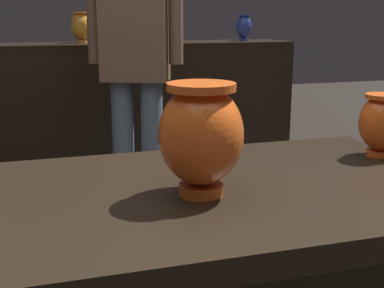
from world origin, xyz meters
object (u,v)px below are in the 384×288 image
object	(u,v)px
shelf_vase_center	(81,26)
shelf_vase_far_right	(244,26)
shelf_vase_right	(166,31)
vase_tall_behind	(381,122)
visitor_center_back	(135,46)
vase_centerpiece	(201,134)

from	to	relation	value
shelf_vase_center	shelf_vase_far_right	bearing A→B (deg)	-2.20
shelf_vase_right	vase_tall_behind	bearing A→B (deg)	-89.26
visitor_center_back	vase_centerpiece	bearing A→B (deg)	106.35
shelf_vase_far_right	shelf_vase_center	xyz separation A→B (m)	(-1.04, 0.04, 0.01)
vase_centerpiece	shelf_vase_far_right	bearing A→B (deg)	65.70
vase_centerpiece	shelf_vase_center	size ratio (longest dim) A/B	1.22
shelf_vase_center	shelf_vase_right	size ratio (longest dim) A/B	0.89
vase_tall_behind	shelf_vase_far_right	xyz separation A→B (m)	(0.49, 2.10, 0.19)
shelf_vase_center	visitor_center_back	distance (m)	0.74
shelf_vase_far_right	visitor_center_back	world-z (taller)	visitor_center_back
shelf_vase_center	shelf_vase_right	xyz separation A→B (m)	(0.52, -0.04, -0.03)
shelf_vase_right	visitor_center_back	world-z (taller)	visitor_center_back
vase_tall_behind	shelf_vase_far_right	world-z (taller)	shelf_vase_far_right
shelf_vase_far_right	vase_centerpiece	bearing A→B (deg)	-114.30
vase_centerpiece	visitor_center_back	xyz separation A→B (m)	(0.17, 1.58, 0.08)
vase_tall_behind	shelf_vase_right	xyz separation A→B (m)	(-0.03, 2.11, 0.17)
vase_centerpiece	shelf_vase_right	size ratio (longest dim) A/B	1.09
shelf_vase_far_right	visitor_center_back	bearing A→B (deg)	-141.59
vase_tall_behind	shelf_vase_far_right	distance (m)	2.17
vase_tall_behind	visitor_center_back	world-z (taller)	visitor_center_back
vase_tall_behind	shelf_vase_right	distance (m)	2.11
vase_centerpiece	vase_tall_behind	bearing A→B (deg)	15.65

